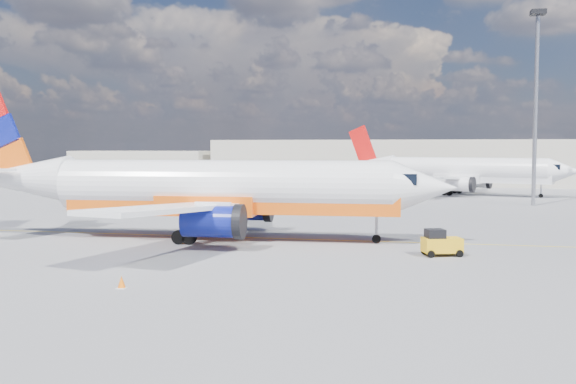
% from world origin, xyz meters
% --- Properties ---
extents(ground, '(240.00, 240.00, 0.00)m').
position_xyz_m(ground, '(0.00, 0.00, 0.00)').
color(ground, slate).
rests_on(ground, ground).
extents(taxi_line, '(70.00, 0.15, 0.01)m').
position_xyz_m(taxi_line, '(0.00, 3.00, 0.01)').
color(taxi_line, yellow).
rests_on(taxi_line, ground).
extents(terminal_main, '(70.00, 14.00, 8.00)m').
position_xyz_m(terminal_main, '(5.00, 75.00, 4.00)').
color(terminal_main, beige).
rests_on(terminal_main, ground).
extents(terminal_annex, '(26.00, 10.00, 6.00)m').
position_xyz_m(terminal_annex, '(-45.00, 72.00, 3.00)').
color(terminal_annex, beige).
rests_on(terminal_annex, ground).
extents(main_jet, '(36.51, 28.86, 11.06)m').
position_xyz_m(main_jet, '(-7.93, 1.62, 3.69)').
color(main_jet, white).
rests_on(main_jet, ground).
extents(second_jet, '(33.15, 25.13, 10.09)m').
position_xyz_m(second_jet, '(12.50, 50.87, 3.36)').
color(second_jet, white).
rests_on(second_jet, ground).
extents(gse_tug, '(2.61, 2.06, 1.67)m').
position_xyz_m(gse_tug, '(8.38, -2.32, 0.79)').
color(gse_tug, black).
rests_on(gse_tug, ground).
extents(traffic_cone, '(0.44, 0.44, 0.61)m').
position_xyz_m(traffic_cone, '(-6.78, -14.79, 0.30)').
color(traffic_cone, white).
rests_on(traffic_cone, ground).
extents(floodlight_mast, '(1.62, 1.62, 22.15)m').
position_xyz_m(floodlight_mast, '(19.90, 34.94, 13.28)').
color(floodlight_mast, '#96969D').
rests_on(floodlight_mast, ground).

